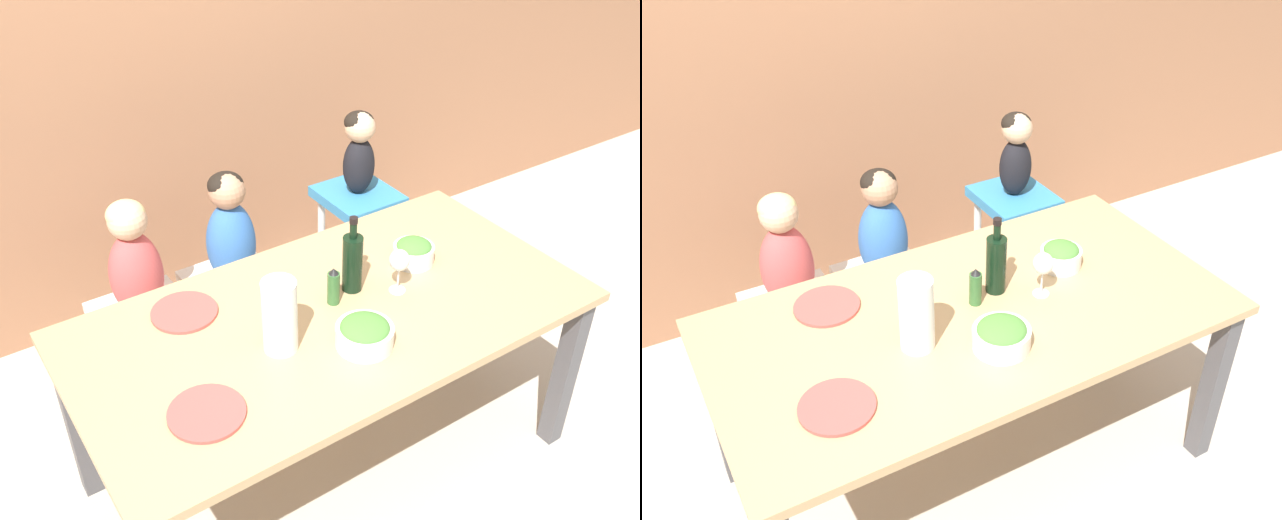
{
  "view_description": "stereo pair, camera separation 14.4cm",
  "coord_description": "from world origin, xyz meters",
  "views": [
    {
      "loc": [
        -1.11,
        -1.61,
        2.31
      ],
      "look_at": [
        0.0,
        0.07,
        0.95
      ],
      "focal_mm": 40.0,
      "sensor_mm": 36.0,
      "label": 1
    },
    {
      "loc": [
        -0.99,
        -1.68,
        2.31
      ],
      "look_at": [
        0.0,
        0.07,
        0.95
      ],
      "focal_mm": 40.0,
      "sensor_mm": 36.0,
      "label": 2
    }
  ],
  "objects": [
    {
      "name": "dinner_plate_front_left",
      "position": [
        -0.57,
        -0.2,
        0.78
      ],
      "size": [
        0.23,
        0.23,
        0.01
      ],
      "color": "#D14C47",
      "rests_on": "dining_table"
    },
    {
      "name": "person_child_left",
      "position": [
        -0.44,
        0.75,
        0.73
      ],
      "size": [
        0.22,
        0.19,
        0.52
      ],
      "color": "#C64C4C",
      "rests_on": "chair_far_left"
    },
    {
      "name": "person_child_center",
      "position": [
        -0.01,
        0.75,
        0.73
      ],
      "size": [
        0.22,
        0.19,
        0.52
      ],
      "color": "#3366B2",
      "rests_on": "chair_far_center"
    },
    {
      "name": "wine_glass_near",
      "position": [
        0.27,
        -0.03,
        0.9
      ],
      "size": [
        0.07,
        0.07,
        0.17
      ],
      "color": "white",
      "rests_on": "dining_table"
    },
    {
      "name": "dining_table",
      "position": [
        0.0,
        0.0,
        0.68
      ],
      "size": [
        1.81,
        0.93,
        0.77
      ],
      "color": "tan",
      "rests_on": "ground_plane"
    },
    {
      "name": "paper_towel_roll",
      "position": [
        -0.24,
        -0.06,
        0.9
      ],
      "size": [
        0.11,
        0.11,
        0.26
      ],
      "color": "white",
      "rests_on": "dining_table"
    },
    {
      "name": "chair_far_left",
      "position": [
        -0.44,
        0.75,
        0.39
      ],
      "size": [
        0.39,
        0.42,
        0.47
      ],
      "color": "silver",
      "rests_on": "ground_plane"
    },
    {
      "name": "chair_far_center",
      "position": [
        -0.01,
        0.75,
        0.39
      ],
      "size": [
        0.39,
        0.42,
        0.47
      ],
      "color": "silver",
      "rests_on": "ground_plane"
    },
    {
      "name": "person_baby_right",
      "position": [
        0.66,
        0.75,
        0.93
      ],
      "size": [
        0.15,
        0.14,
        0.39
      ],
      "color": "black",
      "rests_on": "chair_right_highchair"
    },
    {
      "name": "dinner_plate_back_left",
      "position": [
        -0.43,
        0.28,
        0.78
      ],
      "size": [
        0.23,
        0.23,
        0.01
      ],
      "color": "#D14C47",
      "rests_on": "dining_table"
    },
    {
      "name": "wall_back",
      "position": [
        0.0,
        1.42,
        1.35
      ],
      "size": [
        10.0,
        0.06,
        2.7
      ],
      "color": "#9E6B4C",
      "rests_on": "ground_plane"
    },
    {
      "name": "condiment_bottle_hot_sauce",
      "position": [
        0.04,
        0.04,
        0.84
      ],
      "size": [
        0.04,
        0.04,
        0.15
      ],
      "color": "#336633",
      "rests_on": "dining_table"
    },
    {
      "name": "ground_plane",
      "position": [
        0.0,
        0.0,
        0.0
      ],
      "size": [
        14.0,
        14.0,
        0.0
      ],
      "primitive_type": "plane",
      "color": "#BCB2A3"
    },
    {
      "name": "wine_bottle",
      "position": [
        0.14,
        0.07,
        0.89
      ],
      "size": [
        0.07,
        0.07,
        0.3
      ],
      "color": "black",
      "rests_on": "dining_table"
    },
    {
      "name": "salad_bowl_large",
      "position": [
        -0.01,
        -0.2,
        0.82
      ],
      "size": [
        0.19,
        0.19,
        0.1
      ],
      "color": "white",
      "rests_on": "dining_table"
    },
    {
      "name": "chair_right_highchair",
      "position": [
        0.66,
        0.75,
        0.55
      ],
      "size": [
        0.33,
        0.35,
        0.71
      ],
      "color": "silver",
      "rests_on": "ground_plane"
    },
    {
      "name": "salad_bowl_small",
      "position": [
        0.44,
        0.08,
        0.82
      ],
      "size": [
        0.16,
        0.16,
        0.1
      ],
      "color": "white",
      "rests_on": "dining_table"
    }
  ]
}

